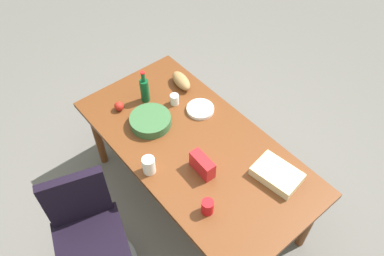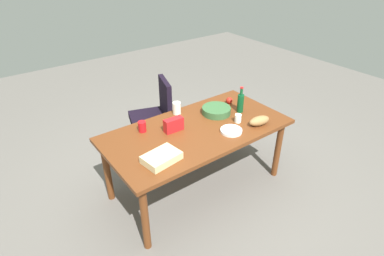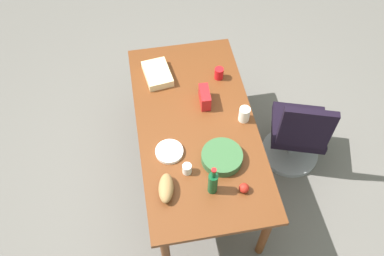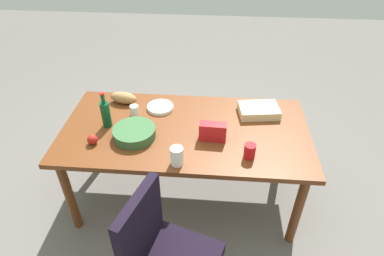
{
  "view_description": "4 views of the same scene",
  "coord_description": "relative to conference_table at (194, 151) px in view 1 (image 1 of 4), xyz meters",
  "views": [
    {
      "loc": [
        -1.35,
        1.14,
        2.99
      ],
      "look_at": [
        0.11,
        -0.07,
        0.8
      ],
      "focal_mm": 35.77,
      "sensor_mm": 36.0,
      "label": 1
    },
    {
      "loc": [
        -1.7,
        -2.2,
        2.45
      ],
      "look_at": [
        -0.06,
        0.0,
        0.8
      ],
      "focal_mm": 29.47,
      "sensor_mm": 36.0,
      "label": 2
    },
    {
      "loc": [
        1.95,
        -0.38,
        3.48
      ],
      "look_at": [
        0.07,
        -0.05,
        0.83
      ],
      "focal_mm": 38.11,
      "sensor_mm": 36.0,
      "label": 3
    },
    {
      "loc": [
        -0.22,
        2.03,
        2.33
      ],
      "look_at": [
        -0.06,
        0.04,
        0.81
      ],
      "focal_mm": 30.72,
      "sensor_mm": 36.0,
      "label": 4
    }
  ],
  "objects": [
    {
      "name": "apple_red",
      "position": [
        0.66,
        0.23,
        0.12
      ],
      "size": [
        0.08,
        0.08,
        0.08
      ],
      "primitive_type": "sphere",
      "rotation": [
        0.0,
        0.0,
        -0.09
      ],
      "color": "#AB2016",
      "rests_on": "conference_table"
    },
    {
      "name": "paper_plate_stack",
      "position": [
        0.24,
        -0.26,
        0.1
      ],
      "size": [
        0.22,
        0.22,
        0.03
      ],
      "primitive_type": "cylinder",
      "rotation": [
        0.0,
        0.0,
        0.02
      ],
      "color": "white",
      "rests_on": "conference_table"
    },
    {
      "name": "salad_bowl",
      "position": [
        0.37,
        0.13,
        0.12
      ],
      "size": [
        0.37,
        0.37,
        0.08
      ],
      "primitive_type": "cylinder",
      "rotation": [
        0.0,
        0.0,
        -0.16
      ],
      "color": "#345F34",
      "rests_on": "conference_table"
    },
    {
      "name": "chip_bag_red",
      "position": [
        -0.22,
        0.11,
        0.15
      ],
      "size": [
        0.2,
        0.09,
        0.14
      ],
      "primitive_type": "cube",
      "rotation": [
        0.0,
        0.0,
        -0.04
      ],
      "color": "red",
      "rests_on": "conference_table"
    },
    {
      "name": "ground_plane",
      "position": [
        0.0,
        0.0,
        -0.69
      ],
      "size": [
        10.0,
        10.0,
        0.0
      ],
      "primitive_type": "plane",
      "color": "#645F5A"
    },
    {
      "name": "paper_cup",
      "position": [
        0.43,
        -0.15,
        0.13
      ],
      "size": [
        0.08,
        0.08,
        0.09
      ],
      "primitive_type": "cylinder",
      "rotation": [
        0.0,
        0.0,
        0.08
      ],
      "color": "white",
      "rests_on": "conference_table"
    },
    {
      "name": "sheet_cake",
      "position": [
        -0.58,
        -0.25,
        0.12
      ],
      "size": [
        0.35,
        0.26,
        0.07
      ],
      "primitive_type": "cube",
      "rotation": [
        0.0,
        0.0,
        0.14
      ],
      "color": "beige",
      "rests_on": "conference_table"
    },
    {
      "name": "conference_table",
      "position": [
        0.0,
        0.0,
        0.0
      ],
      "size": [
        1.93,
        0.98,
        0.77
      ],
      "color": "#613015",
      "rests_on": "ground"
    },
    {
      "name": "office_chair",
      "position": [
        0.02,
        0.94,
        -0.31
      ],
      "size": [
        0.61,
        0.6,
        0.96
      ],
      "color": "gray",
      "rests_on": "ground"
    },
    {
      "name": "bread_loaf",
      "position": [
        0.57,
        -0.33,
        0.13
      ],
      "size": [
        0.26,
        0.15,
        0.1
      ],
      "primitive_type": "ellipsoid",
      "rotation": [
        0.0,
        0.0,
        -0.17
      ],
      "color": "#9A7142",
      "rests_on": "conference_table"
    },
    {
      "name": "wine_bottle",
      "position": [
        0.62,
        0.01,
        0.2
      ],
      "size": [
        0.07,
        0.07,
        0.3
      ],
      "color": "#0D4823",
      "rests_on": "conference_table"
    },
    {
      "name": "mayo_jar",
      "position": [
        0.02,
        0.4,
        0.15
      ],
      "size": [
        0.1,
        0.1,
        0.14
      ],
      "primitive_type": "cylinder",
      "rotation": [
        0.0,
        0.0,
        0.16
      ],
      "color": "white",
      "rests_on": "conference_table"
    },
    {
      "name": "red_solo_cup",
      "position": [
        -0.48,
        0.29,
        0.14
      ],
      "size": [
        0.1,
        0.1,
        0.11
      ],
      "primitive_type": "cylinder",
      "rotation": [
        0.0,
        0.0,
        0.23
      ],
      "color": "red",
      "rests_on": "conference_table"
    }
  ]
}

